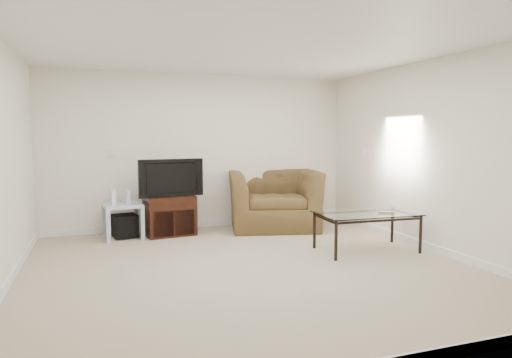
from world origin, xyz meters
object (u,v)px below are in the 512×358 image
object	(u,v)px
recliner	(274,189)
coffee_table	(366,232)
subwoofer	(125,226)
side_table	(123,221)
television	(169,177)
tv_stand	(170,215)

from	to	relation	value
recliner	coffee_table	bearing A→B (deg)	-58.09
subwoofer	coffee_table	distance (m)	3.49
recliner	subwoofer	bearing A→B (deg)	-166.99
side_table	television	bearing A→B (deg)	-2.47
side_table	recliner	bearing A→B (deg)	0.00
recliner	coffee_table	distance (m)	1.95
television	side_table	size ratio (longest dim) A/B	1.71
television	recliner	bearing A→B (deg)	-6.47
tv_stand	television	size ratio (longest dim) A/B	0.79
tv_stand	television	world-z (taller)	television
coffee_table	side_table	bearing A→B (deg)	148.68
side_table	recliner	distance (m)	2.42
tv_stand	coffee_table	world-z (taller)	tv_stand
side_table	subwoofer	size ratio (longest dim) A/B	1.61
subwoofer	recliner	size ratio (longest dim) A/B	0.23
tv_stand	recliner	world-z (taller)	recliner
side_table	subwoofer	bearing A→B (deg)	40.27
television	subwoofer	bearing A→B (deg)	167.80
coffee_table	recliner	bearing A→B (deg)	108.29
tv_stand	television	xyz separation A→B (m)	(0.00, -0.03, 0.58)
subwoofer	coffee_table	world-z (taller)	coffee_table
tv_stand	side_table	world-z (taller)	tv_stand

